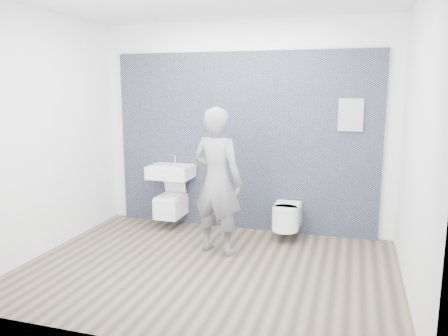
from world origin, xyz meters
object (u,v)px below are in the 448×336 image
(toilet_square, at_px, (171,205))
(toilet_rounded, at_px, (286,216))
(washbasin, at_px, (171,171))
(visitor, at_px, (217,181))

(toilet_square, xyz_separation_m, toilet_rounded, (1.62, -0.05, -0.02))
(washbasin, xyz_separation_m, toilet_square, (0.00, -0.02, -0.47))
(toilet_square, height_order, visitor, visitor)
(washbasin, distance_m, toilet_rounded, 1.70)
(visitor, bearing_deg, toilet_rounded, -123.59)
(washbasin, relative_size, toilet_rounded, 1.04)
(visitor, bearing_deg, washbasin, -25.23)
(washbasin, relative_size, toilet_square, 0.91)
(toilet_rounded, height_order, visitor, visitor)
(toilet_square, bearing_deg, washbasin, 90.00)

